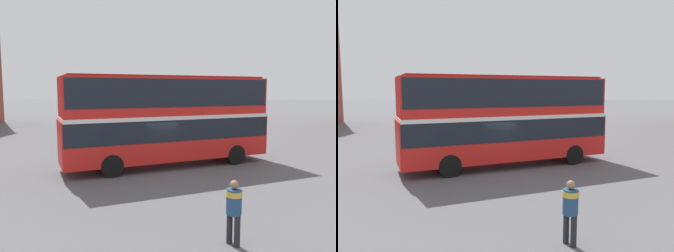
{
  "view_description": "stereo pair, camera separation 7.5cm",
  "coord_description": "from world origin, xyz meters",
  "views": [
    {
      "loc": [
        1.51,
        -16.73,
        4.11
      ],
      "look_at": [
        0.64,
        0.69,
        2.17
      ],
      "focal_mm": 35.0,
      "sensor_mm": 36.0,
      "label": 1
    },
    {
      "loc": [
        1.58,
        -16.73,
        4.11
      ],
      "look_at": [
        0.64,
        0.69,
        2.17
      ],
      "focal_mm": 35.0,
      "sensor_mm": 36.0,
      "label": 2
    }
  ],
  "objects": [
    {
      "name": "parked_car_kerb_near",
      "position": [
        5.65,
        13.68,
        0.83
      ],
      "size": [
        4.29,
        2.57,
        1.67
      ],
      "rotation": [
        0.0,
        0.0,
        3.33
      ],
      "color": "slate",
      "rests_on": "ground_plane"
    },
    {
      "name": "double_decker_bus",
      "position": [
        0.64,
        0.69,
        2.77
      ],
      "size": [
        11.16,
        7.16,
        4.83
      ],
      "rotation": [
        0.0,
        0.0,
        0.45
      ],
      "color": "red",
      "rests_on": "ground_plane"
    },
    {
      "name": "ground_plane",
      "position": [
        0.0,
        0.0,
        0.0
      ],
      "size": [
        240.0,
        240.0,
        0.0
      ],
      "primitive_type": "plane",
      "color": "#5B5B60"
    },
    {
      "name": "pedestrian_foreground",
      "position": [
        2.82,
        -8.35,
        1.08
      ],
      "size": [
        0.61,
        0.61,
        1.76
      ],
      "rotation": [
        0.0,
        0.0,
        3.84
      ],
      "color": "#232328",
      "rests_on": "ground_plane"
    }
  ]
}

